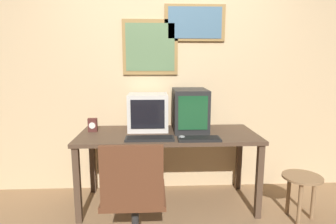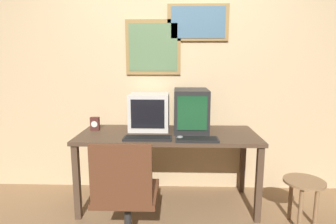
% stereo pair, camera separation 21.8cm
% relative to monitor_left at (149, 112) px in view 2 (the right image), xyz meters
% --- Properties ---
extents(wall_back, '(8.00, 0.08, 2.60)m').
position_rel_monitor_left_xyz_m(wall_back, '(0.20, 0.27, 0.37)').
color(wall_back, '#D1B284').
rests_on(wall_back, ground_plane).
extents(desk, '(1.75, 0.72, 0.75)m').
position_rel_monitor_left_xyz_m(desk, '(0.20, -0.16, -0.27)').
color(desk, '#4C3828').
rests_on(desk, ground_plane).
extents(monitor_left, '(0.40, 0.36, 0.37)m').
position_rel_monitor_left_xyz_m(monitor_left, '(0.00, 0.00, 0.00)').
color(monitor_left, beige).
rests_on(monitor_left, desk).
extents(monitor_right, '(0.34, 0.46, 0.43)m').
position_rel_monitor_left_xyz_m(monitor_right, '(0.43, -0.05, 0.03)').
color(monitor_right, black).
rests_on(monitor_right, desk).
extents(keyboard_main, '(0.44, 0.16, 0.03)m').
position_rel_monitor_left_xyz_m(keyboard_main, '(0.02, -0.40, -0.17)').
color(keyboard_main, black).
rests_on(keyboard_main, desk).
extents(keyboard_side, '(0.38, 0.16, 0.03)m').
position_rel_monitor_left_xyz_m(keyboard_side, '(0.47, -0.43, -0.17)').
color(keyboard_side, black).
rests_on(keyboard_side, desk).
extents(mouse_near_keyboard, '(0.06, 0.10, 0.03)m').
position_rel_monitor_left_xyz_m(mouse_near_keyboard, '(0.32, -0.40, -0.17)').
color(mouse_near_keyboard, gray).
rests_on(mouse_near_keyboard, desk).
extents(desk_clock, '(0.09, 0.05, 0.14)m').
position_rel_monitor_left_xyz_m(desk_clock, '(-0.56, -0.06, -0.12)').
color(desk_clock, '#4C231E').
rests_on(desk_clock, desk).
extents(office_chair, '(0.48, 0.48, 0.91)m').
position_rel_monitor_left_xyz_m(office_chair, '(-0.09, -0.96, -0.54)').
color(office_chair, black).
rests_on(office_chair, ground_plane).
extents(side_stool, '(0.35, 0.35, 0.43)m').
position_rel_monitor_left_xyz_m(side_stool, '(1.40, -0.52, -0.60)').
color(side_stool, '#8E6B47').
rests_on(side_stool, ground_plane).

